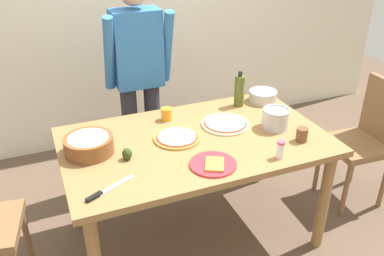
% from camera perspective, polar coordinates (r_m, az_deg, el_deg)
% --- Properties ---
extents(ground, '(8.00, 8.00, 0.00)m').
position_cam_1_polar(ground, '(2.95, 0.38, -14.46)').
color(ground, brown).
extents(wall_back, '(5.60, 0.10, 2.60)m').
position_cam_1_polar(wall_back, '(3.77, -9.39, 17.06)').
color(wall_back, silver).
rests_on(wall_back, ground).
extents(dining_table, '(1.60, 0.96, 0.76)m').
position_cam_1_polar(dining_table, '(2.55, 0.43, -3.29)').
color(dining_table, olive).
rests_on(dining_table, ground).
extents(person_cook, '(0.49, 0.25, 1.62)m').
position_cam_1_polar(person_cook, '(3.04, -7.41, 7.51)').
color(person_cook, '#2D2D38').
rests_on(person_cook, ground).
extents(chair_wooden_right, '(0.42, 0.42, 0.95)m').
position_cam_1_polar(chair_wooden_right, '(3.25, 23.01, -0.98)').
color(chair_wooden_right, brown).
rests_on(chair_wooden_right, ground).
extents(pizza_raw_on_board, '(0.31, 0.31, 0.02)m').
position_cam_1_polar(pizza_raw_on_board, '(2.67, 4.63, 0.59)').
color(pizza_raw_on_board, beige).
rests_on(pizza_raw_on_board, dining_table).
extents(pizza_cooked_on_tray, '(0.29, 0.29, 0.02)m').
position_cam_1_polar(pizza_cooked_on_tray, '(2.50, -2.10, -1.33)').
color(pizza_cooked_on_tray, '#C67A33').
rests_on(pizza_cooked_on_tray, dining_table).
extents(plate_with_slice, '(0.26, 0.26, 0.02)m').
position_cam_1_polar(plate_with_slice, '(2.25, 2.97, -5.03)').
color(plate_with_slice, red).
rests_on(plate_with_slice, dining_table).
extents(popcorn_bowl, '(0.28, 0.28, 0.11)m').
position_cam_1_polar(popcorn_bowl, '(2.40, -14.14, -2.08)').
color(popcorn_bowl, brown).
rests_on(popcorn_bowl, dining_table).
extents(mixing_bowl_steel, '(0.20, 0.20, 0.08)m').
position_cam_1_polar(mixing_bowl_steel, '(3.03, 9.80, 4.37)').
color(mixing_bowl_steel, '#B7B7BC').
rests_on(mixing_bowl_steel, dining_table).
extents(olive_oil_bottle, '(0.07, 0.07, 0.26)m').
position_cam_1_polar(olive_oil_bottle, '(2.91, 6.58, 5.16)').
color(olive_oil_bottle, '#47561E').
rests_on(olive_oil_bottle, dining_table).
extents(steel_pot, '(0.17, 0.17, 0.13)m').
position_cam_1_polar(steel_pot, '(2.65, 11.50, 1.32)').
color(steel_pot, '#B7B7BC').
rests_on(steel_pot, dining_table).
extents(cup_orange, '(0.07, 0.07, 0.08)m').
position_cam_1_polar(cup_orange, '(2.71, -3.56, 1.95)').
color(cup_orange, orange).
rests_on(cup_orange, dining_table).
extents(cup_small_brown, '(0.07, 0.07, 0.08)m').
position_cam_1_polar(cup_small_brown, '(2.55, 15.00, -0.90)').
color(cup_small_brown, brown).
rests_on(cup_small_brown, dining_table).
extents(salt_shaker, '(0.04, 0.04, 0.11)m').
position_cam_1_polar(salt_shaker, '(2.34, 12.16, -2.95)').
color(salt_shaker, white).
rests_on(salt_shaker, dining_table).
extents(chef_knife, '(0.27, 0.15, 0.02)m').
position_cam_1_polar(chef_knife, '(2.09, -12.01, -8.56)').
color(chef_knife, silver).
rests_on(chef_knife, dining_table).
extents(avocado, '(0.06, 0.06, 0.07)m').
position_cam_1_polar(avocado, '(2.31, -9.00, -3.57)').
color(avocado, '#2D4219').
rests_on(avocado, dining_table).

